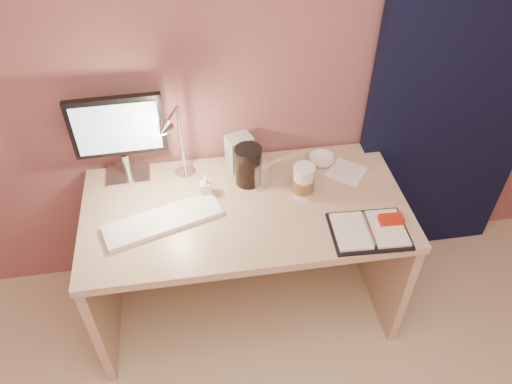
{
  "coord_description": "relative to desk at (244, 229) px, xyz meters",
  "views": [
    {
      "loc": [
        -0.19,
        -0.15,
        2.24
      ],
      "look_at": [
        0.04,
        1.33,
        0.85
      ],
      "focal_mm": 35.0,
      "sensor_mm": 36.0,
      "label": 1
    }
  ],
  "objects": [
    {
      "name": "clear_cup",
      "position": [
        0.09,
        0.04,
        0.29
      ],
      "size": [
        0.07,
        0.07,
        0.12
      ],
      "primitive_type": "cylinder",
      "color": "white",
      "rests_on": "desk"
    },
    {
      "name": "room",
      "position": [
        0.95,
        0.24,
        0.63
      ],
      "size": [
        3.5,
        3.5,
        3.5
      ],
      "color": "#C6B28E",
      "rests_on": "ground"
    },
    {
      "name": "product_box",
      "position": [
        0.01,
        0.2,
        0.31
      ],
      "size": [
        0.13,
        0.12,
        0.17
      ],
      "primitive_type": "cube",
      "rotation": [
        0.0,
        0.0,
        0.31
      ],
      "color": "#B1B1AD",
      "rests_on": "desk"
    },
    {
      "name": "monitor",
      "position": [
        -0.5,
        0.2,
        0.48
      ],
      "size": [
        0.4,
        0.15,
        0.42
      ],
      "rotation": [
        0.0,
        0.0,
        0.03
      ],
      "color": "silver",
      "rests_on": "desk"
    },
    {
      "name": "planner",
      "position": [
        0.49,
        -0.3,
        0.24
      ],
      "size": [
        0.32,
        0.25,
        0.05
      ],
      "rotation": [
        0.0,
        0.0,
        -0.05
      ],
      "color": "black",
      "rests_on": "desk"
    },
    {
      "name": "lotion_bottle",
      "position": [
        -0.16,
        0.02,
        0.28
      ],
      "size": [
        0.05,
        0.05,
        0.11
      ],
      "primitive_type": "imported",
      "rotation": [
        0.0,
        0.0,
        0.02
      ],
      "color": "white",
      "rests_on": "desk"
    },
    {
      "name": "coffee_cup",
      "position": [
        0.26,
        -0.04,
        0.3
      ],
      "size": [
        0.1,
        0.1,
        0.16
      ],
      "color": "white",
      "rests_on": "desk"
    },
    {
      "name": "desk_lamp",
      "position": [
        -0.21,
        0.09,
        0.47
      ],
      "size": [
        0.15,
        0.24,
        0.39
      ],
      "rotation": [
        0.0,
        0.0,
        -0.39
      ],
      "color": "silver",
      "rests_on": "desk"
    },
    {
      "name": "keyboard",
      "position": [
        -0.35,
        -0.12,
        0.24
      ],
      "size": [
        0.51,
        0.28,
        0.02
      ],
      "primitive_type": "cube",
      "rotation": [
        0.0,
        0.0,
        0.3
      ],
      "color": "white",
      "rests_on": "desk"
    },
    {
      "name": "dark_jar",
      "position": [
        0.04,
        0.08,
        0.31
      ],
      "size": [
        0.12,
        0.12,
        0.17
      ],
      "primitive_type": "cylinder",
      "color": "black",
      "rests_on": "desk"
    },
    {
      "name": "bowl",
      "position": [
        0.4,
        0.16,
        0.25
      ],
      "size": [
        0.16,
        0.16,
        0.04
      ],
      "primitive_type": "imported",
      "rotation": [
        0.0,
        0.0,
        -0.33
      ],
      "color": "white",
      "rests_on": "desk"
    },
    {
      "name": "paper_b",
      "position": [
        0.5,
        0.08,
        0.23
      ],
      "size": [
        0.22,
        0.22,
        0.0
      ],
      "primitive_type": "cube",
      "rotation": [
        0.0,
        0.0,
        -0.68
      ],
      "color": "white",
      "rests_on": "desk"
    },
    {
      "name": "desk",
      "position": [
        0.0,
        0.0,
        0.0
      ],
      "size": [
        1.4,
        0.7,
        0.73
      ],
      "color": "tan",
      "rests_on": "ground"
    }
  ]
}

